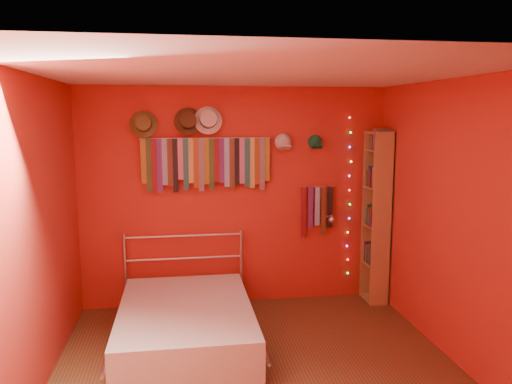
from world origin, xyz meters
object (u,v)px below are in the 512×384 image
reading_lamp (331,219)px  bed (186,323)px  tie_rack (206,162)px  bookshelf (380,216)px

reading_lamp → bed: (-1.67, -0.79, -0.80)m
tie_rack → bookshelf: bearing=-4.4°
tie_rack → bookshelf: 2.10m
bookshelf → bed: bearing=-160.3°
tie_rack → reading_lamp: (1.40, -0.18, -0.66)m
reading_lamp → bed: reading_lamp is taller
reading_lamp → bookshelf: 0.60m
tie_rack → bookshelf: (1.99, -0.15, -0.65)m
reading_lamp → bookshelf: bookshelf is taller
reading_lamp → bed: size_ratio=0.17×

